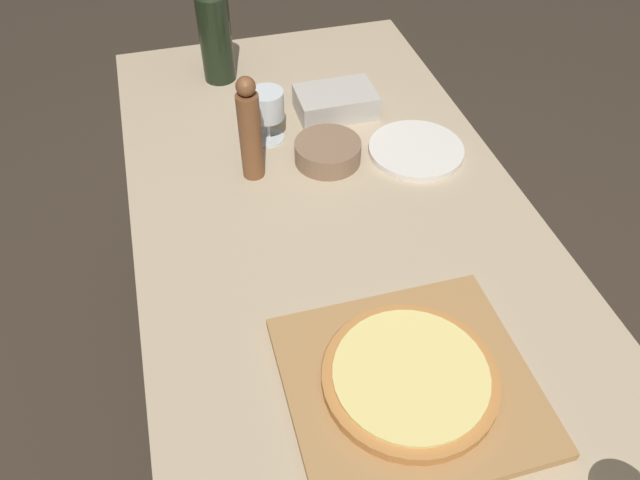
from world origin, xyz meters
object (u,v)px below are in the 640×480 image
object	(u,v)px
pizza	(413,376)
wine_glass	(267,107)
small_bowl	(328,152)
pepper_mill	(250,131)
wine_bottle	(215,30)

from	to	relation	value
pizza	wine_glass	world-z (taller)	wine_glass
wine_glass	small_bowl	xyz separation A→B (m)	(0.10, -0.11, -0.06)
wine_glass	small_bowl	size ratio (longest dim) A/B	0.85
pepper_mill	small_bowl	world-z (taller)	pepper_mill
pepper_mill	wine_glass	world-z (taller)	pepper_mill
wine_bottle	wine_glass	bearing A→B (deg)	-77.28
pepper_mill	wine_glass	xyz separation A→B (m)	(0.06, 0.11, -0.03)
pepper_mill	small_bowl	bearing A→B (deg)	1.05
small_bowl	wine_glass	bearing A→B (deg)	133.72
pizza	wine_bottle	bearing A→B (deg)	98.29
wine_bottle	pepper_mill	size ratio (longest dim) A/B	1.37
pizza	small_bowl	size ratio (longest dim) A/B	1.88
pizza	wine_bottle	distance (m)	0.97
pepper_mill	wine_glass	bearing A→B (deg)	63.58
wine_glass	pizza	bearing A→B (deg)	-83.60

